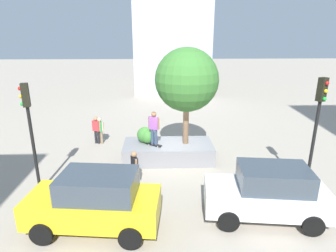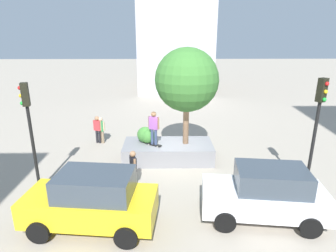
{
  "view_description": "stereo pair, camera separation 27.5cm",
  "coord_description": "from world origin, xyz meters",
  "px_view_note": "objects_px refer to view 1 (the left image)",
  "views": [
    {
      "loc": [
        0.8,
        12.75,
        5.99
      ],
      "look_at": [
        0.31,
        -0.33,
        1.76
      ],
      "focal_mm": 30.57,
      "sensor_mm": 36.0,
      "label": 1
    },
    {
      "loc": [
        0.52,
        12.76,
        5.99
      ],
      "look_at": [
        0.31,
        -0.33,
        1.76
      ],
      "focal_mm": 30.57,
      "sensor_mm": 36.0,
      "label": 2
    }
  ],
  "objects_px": {
    "skateboard": "(154,145)",
    "passerby_with_bag": "(96,128)",
    "bystander_watching": "(135,167)",
    "taxi_cab": "(95,201)",
    "pedestrian_crossing": "(100,129)",
    "skateboarder": "(154,126)",
    "planter_ledge": "(168,151)",
    "traffic_light_corner": "(29,120)",
    "police_car": "(268,192)",
    "traffic_light_median": "(318,117)",
    "plaza_tree": "(187,80)"
  },
  "relations": [
    {
      "from": "bystander_watching",
      "to": "traffic_light_median",
      "type": "bearing_deg",
      "value": 175.2
    },
    {
      "from": "plaza_tree",
      "to": "traffic_light_corner",
      "type": "xyz_separation_m",
      "value": [
        6.09,
        2.86,
        -1.0
      ]
    },
    {
      "from": "skateboard",
      "to": "traffic_light_corner",
      "type": "xyz_separation_m",
      "value": [
        4.55,
        2.55,
        2.05
      ]
    },
    {
      "from": "skateboard",
      "to": "passerby_with_bag",
      "type": "bearing_deg",
      "value": -38.72
    },
    {
      "from": "planter_ledge",
      "to": "traffic_light_median",
      "type": "distance_m",
      "value": 6.81
    },
    {
      "from": "pedestrian_crossing",
      "to": "planter_ledge",
      "type": "bearing_deg",
      "value": 147.97
    },
    {
      "from": "planter_ledge",
      "to": "police_car",
      "type": "distance_m",
      "value": 5.78
    },
    {
      "from": "bystander_watching",
      "to": "passerby_with_bag",
      "type": "bearing_deg",
      "value": -63.23
    },
    {
      "from": "skateboarder",
      "to": "passerby_with_bag",
      "type": "height_order",
      "value": "skateboarder"
    },
    {
      "from": "skateboard",
      "to": "police_car",
      "type": "bearing_deg",
      "value": 130.11
    },
    {
      "from": "skateboard",
      "to": "taxi_cab",
      "type": "distance_m",
      "value": 5.22
    },
    {
      "from": "skateboarder",
      "to": "police_car",
      "type": "bearing_deg",
      "value": 130.11
    },
    {
      "from": "planter_ledge",
      "to": "skateboarder",
      "type": "height_order",
      "value": "skateboarder"
    },
    {
      "from": "skateboard",
      "to": "traffic_light_median",
      "type": "relative_size",
      "value": 0.17
    },
    {
      "from": "taxi_cab",
      "to": "pedestrian_crossing",
      "type": "relative_size",
      "value": 2.79
    },
    {
      "from": "skateboard",
      "to": "passerby_with_bag",
      "type": "height_order",
      "value": "passerby_with_bag"
    },
    {
      "from": "traffic_light_median",
      "to": "traffic_light_corner",
      "type": "bearing_deg",
      "value": -2.06
    },
    {
      "from": "skateboard",
      "to": "traffic_light_corner",
      "type": "relative_size",
      "value": 0.18
    },
    {
      "from": "traffic_light_median",
      "to": "passerby_with_bag",
      "type": "relative_size",
      "value": 2.84
    },
    {
      "from": "police_car",
      "to": "pedestrian_crossing",
      "type": "bearing_deg",
      "value": -46.06
    },
    {
      "from": "bystander_watching",
      "to": "skateboarder",
      "type": "bearing_deg",
      "value": -107.98
    },
    {
      "from": "skateboarder",
      "to": "taxi_cab",
      "type": "bearing_deg",
      "value": 69.71
    },
    {
      "from": "passerby_with_bag",
      "to": "traffic_light_corner",
      "type": "bearing_deg",
      "value": 76.24
    },
    {
      "from": "planter_ledge",
      "to": "skateboard",
      "type": "xyz_separation_m",
      "value": [
        0.68,
        0.28,
        0.48
      ]
    },
    {
      "from": "traffic_light_median",
      "to": "passerby_with_bag",
      "type": "height_order",
      "value": "traffic_light_median"
    },
    {
      "from": "taxi_cab",
      "to": "traffic_light_corner",
      "type": "height_order",
      "value": "traffic_light_corner"
    },
    {
      "from": "skateboard",
      "to": "taxi_cab",
      "type": "relative_size",
      "value": 0.18
    },
    {
      "from": "skateboarder",
      "to": "traffic_light_median",
      "type": "xyz_separation_m",
      "value": [
        -6.07,
        2.93,
        1.22
      ]
    },
    {
      "from": "plaza_tree",
      "to": "traffic_light_median",
      "type": "xyz_separation_m",
      "value": [
        -4.52,
        3.24,
        -0.87
      ]
    },
    {
      "from": "traffic_light_median",
      "to": "pedestrian_crossing",
      "type": "relative_size",
      "value": 2.94
    },
    {
      "from": "traffic_light_corner",
      "to": "passerby_with_bag",
      "type": "distance_m",
      "value": 5.71
    },
    {
      "from": "planter_ledge",
      "to": "skateboarder",
      "type": "xyz_separation_m",
      "value": [
        0.68,
        0.28,
        1.44
      ]
    },
    {
      "from": "police_car",
      "to": "planter_ledge",
      "type": "bearing_deg",
      "value": -56.83
    },
    {
      "from": "police_car",
      "to": "pedestrian_crossing",
      "type": "relative_size",
      "value": 2.72
    },
    {
      "from": "skateboarder",
      "to": "traffic_light_corner",
      "type": "distance_m",
      "value": 5.33
    },
    {
      "from": "skateboarder",
      "to": "traffic_light_corner",
      "type": "relative_size",
      "value": 0.38
    },
    {
      "from": "traffic_light_corner",
      "to": "pedestrian_crossing",
      "type": "relative_size",
      "value": 2.81
    },
    {
      "from": "plaza_tree",
      "to": "traffic_light_corner",
      "type": "distance_m",
      "value": 6.8
    },
    {
      "from": "traffic_light_corner",
      "to": "bystander_watching",
      "type": "xyz_separation_m",
      "value": [
        -3.79,
        -0.19,
        -2.05
      ]
    },
    {
      "from": "planter_ledge",
      "to": "passerby_with_bag",
      "type": "xyz_separation_m",
      "value": [
        3.96,
        -2.35,
        0.49
      ]
    },
    {
      "from": "skateboarder",
      "to": "passerby_with_bag",
      "type": "relative_size",
      "value": 1.02
    },
    {
      "from": "police_car",
      "to": "pedestrian_crossing",
      "type": "distance_m",
      "value": 9.97
    },
    {
      "from": "plaza_tree",
      "to": "traffic_light_corner",
      "type": "relative_size",
      "value": 1.06
    },
    {
      "from": "police_car",
      "to": "passerby_with_bag",
      "type": "height_order",
      "value": "police_car"
    },
    {
      "from": "taxi_cab",
      "to": "traffic_light_corner",
      "type": "xyz_separation_m",
      "value": [
        2.74,
        -2.35,
        1.98
      ]
    },
    {
      "from": "passerby_with_bag",
      "to": "traffic_light_median",
      "type": "bearing_deg",
      "value": 149.24
    },
    {
      "from": "plaza_tree",
      "to": "pedestrian_crossing",
      "type": "relative_size",
      "value": 2.98
    },
    {
      "from": "plaza_tree",
      "to": "skateboarder",
      "type": "bearing_deg",
      "value": 11.42
    },
    {
      "from": "plaza_tree",
      "to": "skateboard",
      "type": "distance_m",
      "value": 3.43
    },
    {
      "from": "police_car",
      "to": "bystander_watching",
      "type": "xyz_separation_m",
      "value": [
        4.59,
        -2.19,
        -0.04
      ]
    }
  ]
}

